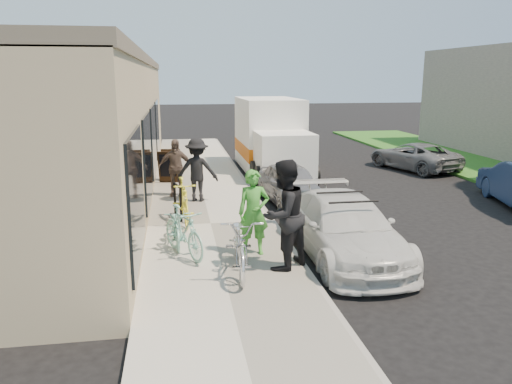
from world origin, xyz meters
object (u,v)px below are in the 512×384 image
sandwich_board (169,166)px  moving_truck (271,140)px  tandem_bike (240,243)px  cruiser_bike_a (183,232)px  sedan_white (344,228)px  man_standing (284,215)px  sedan_silver (291,184)px  woman_rider (254,212)px  cruiser_bike_b (177,226)px  bystander_a (197,170)px  bike_rack (178,198)px  cruiser_bike_c (183,201)px  bystander_b (175,168)px  far_car_gray (414,156)px

sandwich_board → moving_truck: moving_truck is taller
tandem_bike → cruiser_bike_a: size_ratio=1.27×
sedan_white → cruiser_bike_a: sedan_white is taller
moving_truck → man_standing: moving_truck is taller
sandwich_board → moving_truck: 4.39m
sedan_silver → woman_rider: (-1.78, -4.38, 0.42)m
sandwich_board → woman_rider: 7.57m
cruiser_bike_b → bystander_a: bystander_a is taller
bystander_a → man_standing: bearing=115.8°
bike_rack → man_standing: bearing=-62.5°
moving_truck → cruiser_bike_c: (-3.50, -6.97, -0.56)m
cruiser_bike_b → bystander_b: bearing=86.5°
moving_truck → man_standing: size_ratio=2.82×
tandem_bike → bystander_b: bearing=103.9°
moving_truck → bystander_a: (-3.05, -4.76, -0.20)m
bike_rack → man_standing: size_ratio=0.43×
cruiser_bike_a → bystander_b: bearing=66.4°
man_standing → cruiser_bike_b: bearing=-78.7°
bike_rack → far_car_gray: 11.20m
bystander_b → man_standing: bearing=-71.6°
man_standing → bystander_a: man_standing is taller
bystander_b → far_car_gray: bearing=22.3°
moving_truck → far_car_gray: moving_truck is taller
woman_rider → far_car_gray: bearing=51.0°
sandwich_board → sedan_white: bearing=-53.8°
moving_truck → cruiser_bike_b: bearing=-113.7°
sandwich_board → tandem_bike: 8.37m
sedan_silver → bystander_b: 3.44m
moving_truck → cruiser_bike_c: size_ratio=3.19×
cruiser_bike_c → bystander_a: 2.28m
tandem_bike → cruiser_bike_b: size_ratio=1.37×
far_car_gray → tandem_bike: tandem_bike is taller
sedan_silver → woman_rider: 4.75m
bike_rack → cruiser_bike_a: bearing=-88.2°
cruiser_bike_c → sedan_silver: bearing=27.6°
bike_rack → bystander_b: size_ratio=0.52×
bike_rack → moving_truck: (3.63, 6.56, 0.57)m
woman_rider → cruiser_bike_a: bearing=178.0°
tandem_bike → woman_rider: woman_rider is taller
bike_rack → man_standing: 4.11m
cruiser_bike_a → bystander_a: size_ratio=0.91×
cruiser_bike_a → bystander_b: (-0.12, 5.22, 0.36)m
sedan_silver → far_car_gray: 7.61m
far_car_gray → woman_rider: bearing=31.2°
sandwich_board → cruiser_bike_b: (0.20, -6.55, -0.15)m
sandwich_board → cruiser_bike_c: 5.00m
moving_truck → bystander_a: bearing=-123.1°
tandem_bike → bystander_a: bearing=99.0°
sedan_white → far_car_gray: sedan_white is taller
tandem_bike → bystander_a: 5.51m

